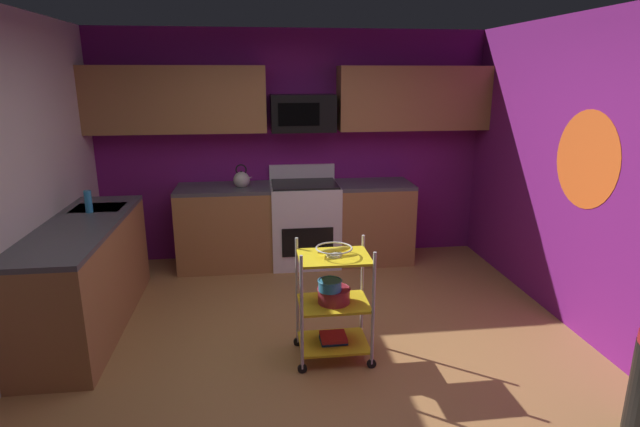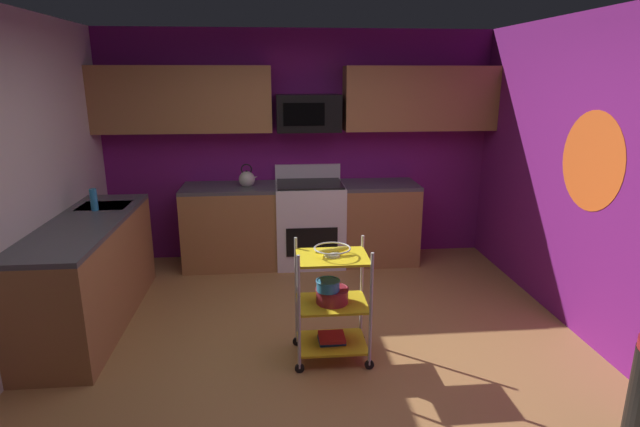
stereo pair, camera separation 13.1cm
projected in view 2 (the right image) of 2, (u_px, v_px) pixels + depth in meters
The scene contains 15 objects.
floor at pixel (318, 362), 3.87m from camera, with size 4.40×4.80×0.04m, color #A87542.
wall_back at pixel (299, 147), 5.85m from camera, with size 4.52×0.06×2.60m, color #751970.
wall_right at pixel (619, 188), 3.72m from camera, with size 0.06×4.80×2.60m, color #751970.
wall_flower_decal at pixel (591, 161), 3.97m from camera, with size 0.80×0.80×0.00m, color #E5591E.
counter_run at pixel (224, 242), 5.15m from camera, with size 3.52×2.59×0.92m.
oven_range at pixel (310, 222), 5.76m from camera, with size 0.76×0.65×1.10m.
upper_cabinets at pixel (298, 99), 5.51m from camera, with size 4.40×0.33×0.70m.
microwave at pixel (308, 113), 5.54m from camera, with size 0.70×0.39×0.40m.
rolling_cart at pixel (332, 303), 3.79m from camera, with size 0.59×0.41×0.91m.
fruit_bowl at pixel (332, 250), 3.68m from camera, with size 0.27×0.27×0.07m.
mixing_bowl_large at pixel (332, 295), 3.77m from camera, with size 0.25×0.25×0.11m.
mixing_bowl_small at pixel (328, 285), 3.71m from camera, with size 0.18×0.18×0.08m.
book_stack at pixel (332, 338), 3.87m from camera, with size 0.21×0.19×0.05m.
kettle at pixel (247, 179), 5.56m from camera, with size 0.21×0.18×0.26m.
dish_soap_bottle at pixel (94, 200), 4.55m from camera, with size 0.06×0.06×0.20m, color #2D8CBF.
Camera 2 is at (-0.30, -3.41, 2.11)m, focal length 28.33 mm.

